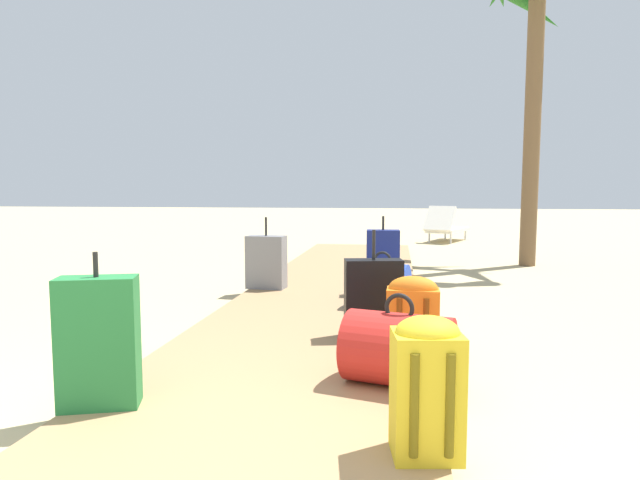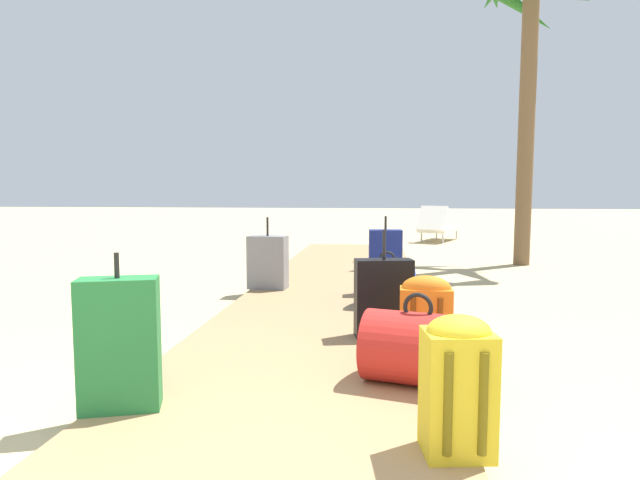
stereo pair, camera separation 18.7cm
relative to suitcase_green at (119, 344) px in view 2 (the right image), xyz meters
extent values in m
plane|color=tan|center=(0.75, 2.50, -0.40)|extent=(60.00, 60.00, 0.00)
cube|color=#9E7A51|center=(0.75, 3.43, -0.36)|extent=(1.79, 9.30, 0.08)
cube|color=#237538|center=(0.00, 0.00, 0.00)|extent=(0.40, 0.28, 0.64)
cylinder|color=black|center=(0.00, 0.00, 0.38)|extent=(0.02, 0.02, 0.12)
cylinder|color=red|center=(1.45, 0.50, -0.12)|extent=(0.66, 0.53, 0.39)
torus|color=black|center=(1.45, 0.50, 0.10)|extent=(0.16, 0.06, 0.16)
cube|color=slate|center=(0.03, 3.22, -0.04)|extent=(0.43, 0.25, 0.57)
cylinder|color=black|center=(0.03, 3.22, 0.35)|extent=(0.02, 0.02, 0.20)
cylinder|color=#2847B7|center=(1.30, 2.45, -0.12)|extent=(0.54, 0.49, 0.40)
torus|color=black|center=(1.30, 2.45, 0.11)|extent=(0.17, 0.06, 0.16)
cube|color=orange|center=(1.53, 1.06, -0.11)|extent=(0.34, 0.19, 0.43)
ellipsoid|color=orange|center=(1.53, 1.06, 0.11)|extent=(0.32, 0.18, 0.17)
cylinder|color=#70380C|center=(1.45, 0.97, -0.11)|extent=(0.04, 0.04, 0.34)
cylinder|color=#70380C|center=(1.61, 0.96, -0.11)|extent=(0.04, 0.04, 0.34)
cube|color=gold|center=(1.55, -0.26, -0.07)|extent=(0.30, 0.25, 0.50)
ellipsoid|color=gold|center=(1.55, -0.26, 0.18)|extent=(0.28, 0.24, 0.13)
cylinder|color=#6D5E11|center=(1.50, -0.38, -0.07)|extent=(0.04, 0.04, 0.40)
cylinder|color=#6D5E11|center=(1.63, -0.36, -0.07)|extent=(0.04, 0.04, 0.40)
cube|color=black|center=(1.26, 1.45, -0.04)|extent=(0.44, 0.25, 0.56)
cylinder|color=black|center=(1.26, 1.45, 0.35)|extent=(0.02, 0.02, 0.21)
cube|color=navy|center=(1.29, 3.08, 0.01)|extent=(0.34, 0.20, 0.66)
cylinder|color=black|center=(1.29, 3.08, 0.41)|extent=(0.02, 0.02, 0.14)
cylinder|color=brown|center=(3.40, 6.03, 1.78)|extent=(0.24, 0.29, 4.36)
cone|color=#236023|center=(3.30, 6.80, 3.78)|extent=(1.52, 0.54, 1.17)
cube|color=white|center=(2.57, 9.91, -0.14)|extent=(1.09, 1.52, 0.08)
cube|color=white|center=(2.34, 9.36, 0.14)|extent=(0.73, 0.65, 0.54)
cylinder|color=silver|center=(2.56, 10.52, -0.29)|extent=(0.04, 0.04, 0.22)
cylinder|color=silver|center=(3.00, 10.34, -0.29)|extent=(0.04, 0.04, 0.22)
cylinder|color=silver|center=(2.13, 9.49, -0.29)|extent=(0.04, 0.04, 0.22)
cylinder|color=silver|center=(2.57, 9.30, -0.29)|extent=(0.04, 0.04, 0.22)
ellipsoid|color=#5B5651|center=(-0.42, 5.48, -0.34)|extent=(0.20, 0.20, 0.13)
ellipsoid|color=#5B5651|center=(-0.48, 1.07, -0.34)|extent=(0.21, 0.20, 0.12)
camera|label=1|loc=(1.43, -2.34, 0.73)|focal=29.81mm
camera|label=2|loc=(1.24, -2.36, 0.73)|focal=29.81mm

